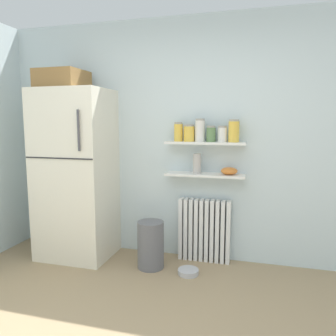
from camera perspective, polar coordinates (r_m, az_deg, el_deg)
back_wall at (r=3.61m, az=5.31°, el=4.76°), size 7.04×0.10×2.60m
refrigerator at (r=3.77m, az=-15.76°, el=-0.44°), size 0.78×0.65×2.05m
radiator at (r=3.65m, az=6.32°, el=-10.66°), size 0.55×0.12×0.68m
wall_shelf_lower at (r=3.47m, az=6.39°, el=-1.18°), size 0.83×0.22×0.02m
wall_shelf_upper at (r=3.43m, az=6.48°, el=4.33°), size 0.83×0.22×0.02m
storage_jar_0 at (r=3.48m, az=1.82°, el=6.27°), size 0.09×0.09×0.20m
storage_jar_1 at (r=3.46m, az=3.67°, el=6.04°), size 0.11×0.11×0.18m
storage_jar_2 at (r=3.44m, az=5.56°, el=6.51°), size 0.10×0.10×0.24m
storage_jar_3 at (r=3.42m, az=7.46°, el=5.88°), size 0.09×0.09×0.17m
storage_jar_4 at (r=3.41m, az=9.38°, el=5.83°), size 0.09×0.09×0.16m
storage_jar_5 at (r=3.39m, az=11.33°, el=6.31°), size 0.11×0.11×0.23m
vase at (r=3.47m, az=5.04°, el=0.78°), size 0.09×0.09×0.21m
shelf_bowl at (r=3.43m, az=10.54°, el=-0.51°), size 0.17×0.17×0.08m
trash_bin at (r=3.49m, az=-3.02°, el=-13.11°), size 0.27×0.27×0.49m
pet_food_bowl at (r=3.43m, az=3.54°, el=-17.49°), size 0.21×0.21×0.05m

